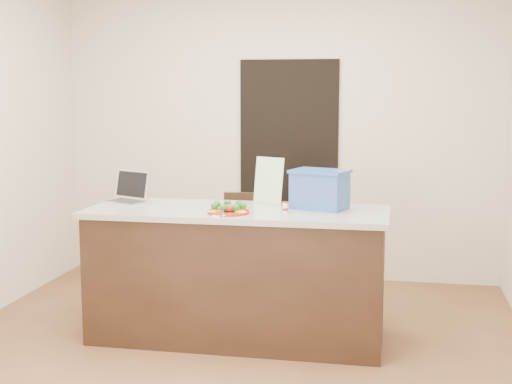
% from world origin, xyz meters
% --- Properties ---
extents(ground, '(4.00, 4.00, 0.00)m').
position_xyz_m(ground, '(0.00, 0.00, 0.00)').
color(ground, brown).
rests_on(ground, ground).
extents(room_shell, '(4.00, 4.00, 4.00)m').
position_xyz_m(room_shell, '(0.00, 0.00, 1.62)').
color(room_shell, white).
rests_on(room_shell, ground).
extents(doorway, '(0.90, 0.02, 2.00)m').
position_xyz_m(doorway, '(0.10, 1.98, 1.00)').
color(doorway, black).
rests_on(doorway, ground).
extents(island, '(2.06, 0.76, 0.92)m').
position_xyz_m(island, '(0.00, 0.25, 0.46)').
color(island, black).
rests_on(island, ground).
extents(plate, '(0.28, 0.28, 0.02)m').
position_xyz_m(plate, '(-0.02, 0.08, 0.93)').
color(plate, maroon).
rests_on(plate, island).
extents(meatballs, '(0.11, 0.11, 0.04)m').
position_xyz_m(meatballs, '(-0.02, 0.07, 0.96)').
color(meatballs, brown).
rests_on(meatballs, plate).
extents(broccoli, '(0.23, 0.24, 0.04)m').
position_xyz_m(broccoli, '(-0.02, 0.08, 0.98)').
color(broccoli, '#154913').
rests_on(broccoli, plate).
extents(pepper_rings, '(0.26, 0.24, 0.01)m').
position_xyz_m(pepper_rings, '(-0.02, 0.08, 0.94)').
color(pepper_rings, '#EFFD1A').
rests_on(pepper_rings, plate).
extents(napkin, '(0.17, 0.17, 0.01)m').
position_xyz_m(napkin, '(-0.04, 0.01, 0.92)').
color(napkin, white).
rests_on(napkin, island).
extents(fork, '(0.04, 0.16, 0.00)m').
position_xyz_m(fork, '(-0.06, 0.02, 0.93)').
color(fork, silver).
rests_on(fork, napkin).
extents(knife, '(0.03, 0.20, 0.01)m').
position_xyz_m(knife, '(-0.01, -0.01, 0.93)').
color(knife, silver).
rests_on(knife, napkin).
extents(yogurt_bottle, '(0.04, 0.04, 0.08)m').
position_xyz_m(yogurt_bottle, '(0.35, 0.16, 0.95)').
color(yogurt_bottle, silver).
rests_on(yogurt_bottle, island).
extents(laptop, '(0.38, 0.37, 0.23)m').
position_xyz_m(laptop, '(-0.84, 0.42, 0.98)').
color(laptop, silver).
rests_on(laptop, island).
extents(leaflet, '(0.23, 0.14, 0.33)m').
position_xyz_m(leaflet, '(0.17, 0.54, 1.09)').
color(leaflet, white).
rests_on(leaflet, island).
extents(blue_box, '(0.43, 0.37, 0.27)m').
position_xyz_m(blue_box, '(0.55, 0.37, 1.06)').
color(blue_box, '#2C4EA1').
rests_on(blue_box, island).
extents(chair, '(0.43, 0.43, 0.91)m').
position_xyz_m(chair, '(-0.08, 0.98, 0.52)').
color(chair, black).
rests_on(chair, ground).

